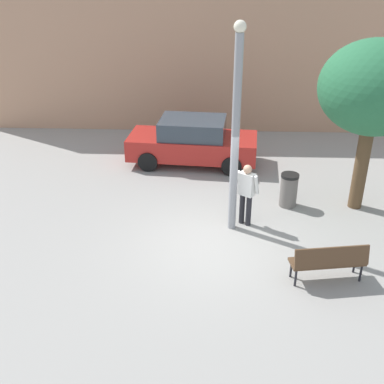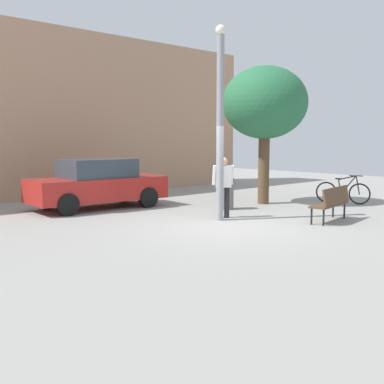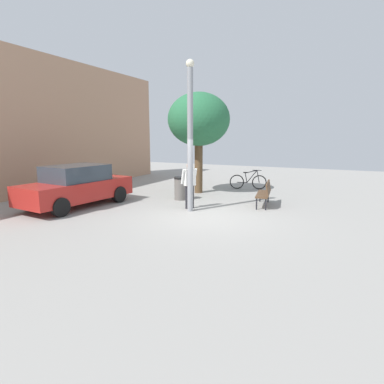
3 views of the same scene
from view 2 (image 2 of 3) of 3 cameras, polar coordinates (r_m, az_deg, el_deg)
name	(u,v)px [view 2 (image 2 of 3)]	position (r m, az deg, el deg)	size (l,w,h in m)	color
ground_plane	(230,226)	(12.12, 4.48, -4.06)	(36.00, 36.00, 0.00)	gray
building_facade	(51,114)	(19.41, -16.33, 8.83)	(18.54, 2.00, 6.22)	tan
lamppost	(220,119)	(12.83, 3.35, 8.54)	(0.28, 0.28, 5.09)	gray
person_by_lamppost	(223,183)	(13.27, 3.72, 1.06)	(0.62, 0.53, 1.67)	#232328
park_bench	(332,201)	(13.19, 16.17, -1.04)	(1.65, 0.72, 0.92)	#513823
plaza_tree	(265,104)	(16.33, 8.58, 10.26)	(2.80, 2.80, 4.55)	brown
bicycle_black	(343,192)	(17.02, 17.36, -0.02)	(0.56, 1.75, 0.97)	black
parked_car_red	(98,184)	(15.36, -11.08, 0.96)	(4.33, 2.11, 1.55)	#AD231E
trash_bin	(226,194)	(14.95, 4.03, -0.21)	(0.50, 0.50, 0.96)	#66605B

